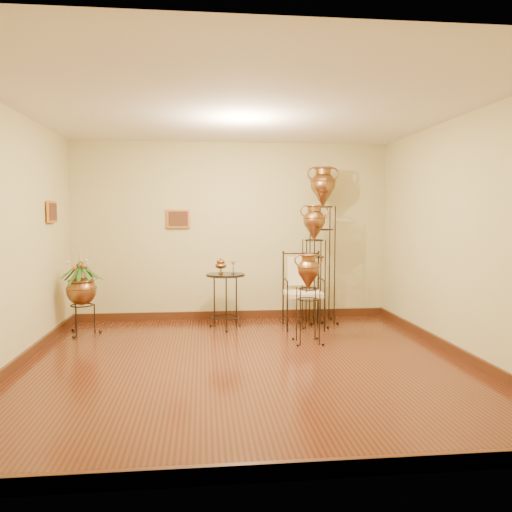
{
  "coord_description": "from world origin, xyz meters",
  "views": [
    {
      "loc": [
        -0.47,
        -5.44,
        1.65
      ],
      "look_at": [
        0.25,
        1.3,
        1.1
      ],
      "focal_mm": 35.0,
      "sensor_mm": 36.0,
      "label": 1
    }
  ],
  "objects": [
    {
      "name": "side_table",
      "position": [
        -0.15,
        1.77,
        0.42
      ],
      "size": [
        0.68,
        0.68,
        1.02
      ],
      "rotation": [
        0.0,
        0.0,
        0.26
      ],
      "color": "black",
      "rests_on": "ground"
    },
    {
      "name": "planter_urn",
      "position": [
        -2.15,
        1.62,
        0.66
      ],
      "size": [
        0.69,
        0.69,
        1.19
      ],
      "rotation": [
        0.0,
        0.0,
        -0.08
      ],
      "color": "black",
      "rests_on": "ground"
    },
    {
      "name": "amphora_short",
      "position": [
        0.88,
        0.83,
        0.59
      ],
      "size": [
        0.43,
        0.43,
        1.18
      ],
      "rotation": [
        0.0,
        0.0,
        0.25
      ],
      "color": "black",
      "rests_on": "ground"
    },
    {
      "name": "room_shell",
      "position": [
        -0.01,
        0.01,
        1.73
      ],
      "size": [
        5.02,
        5.02,
        2.81
      ],
      "color": "#D2CB87",
      "rests_on": "ground"
    },
    {
      "name": "amphora_mid",
      "position": [
        1.16,
        1.78,
        0.92
      ],
      "size": [
        0.49,
        0.49,
        1.83
      ],
      "rotation": [
        0.0,
        0.0,
        0.21
      ],
      "color": "black",
      "rests_on": "ground"
    },
    {
      "name": "armchair",
      "position": [
        0.99,
        1.69,
        0.55
      ],
      "size": [
        0.64,
        0.6,
        1.1
      ],
      "rotation": [
        0.0,
        0.0,
        -0.04
      ],
      "color": "black",
      "rests_on": "ground"
    },
    {
      "name": "amphora_tall",
      "position": [
        1.35,
        2.05,
        1.23
      ],
      "size": [
        0.58,
        0.58,
        2.41
      ],
      "rotation": [
        0.0,
        0.0,
        -0.26
      ],
      "color": "black",
      "rests_on": "ground"
    },
    {
      "name": "ground",
      "position": [
        0.0,
        0.0,
        0.0
      ],
      "size": [
        5.0,
        5.0,
        0.0
      ],
      "primitive_type": "plane",
      "color": "#5C2515",
      "rests_on": "ground"
    }
  ]
}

